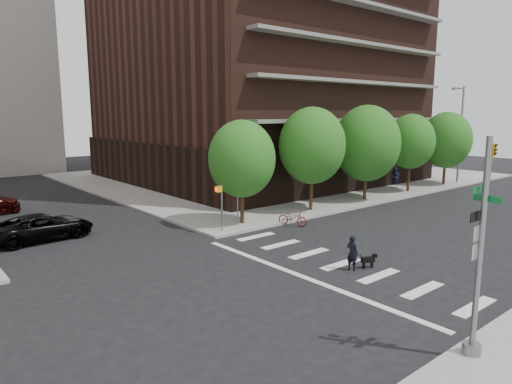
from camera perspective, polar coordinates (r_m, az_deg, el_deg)
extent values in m
plane|color=black|center=(19.04, 4.73, -10.84)|extent=(120.00, 120.00, 0.00)
cube|color=gray|center=(49.43, 2.57, 2.13)|extent=(39.00, 33.00, 0.15)
cube|color=silver|center=(18.20, 25.68, -12.82)|extent=(2.40, 0.50, 0.01)
cube|color=silver|center=(19.02, 20.11, -11.44)|extent=(2.40, 0.50, 0.01)
cube|color=silver|center=(20.01, 15.09, -10.11)|extent=(2.40, 0.50, 0.01)
cube|color=silver|center=(21.14, 10.61, -8.84)|extent=(2.40, 0.50, 0.01)
cube|color=silver|center=(22.40, 6.63, -7.66)|extent=(2.40, 0.50, 0.01)
cube|color=silver|center=(23.75, 3.11, -6.58)|extent=(2.40, 0.50, 0.01)
cube|color=silver|center=(25.19, 0.00, -5.60)|extent=(2.40, 0.50, 0.01)
cube|color=silver|center=(19.38, 5.81, -10.48)|extent=(0.30, 13.00, 0.01)
cube|color=black|center=(47.93, -0.03, 4.40)|extent=(25.50, 25.50, 4.00)
cube|color=maroon|center=(51.63, 18.36, 5.18)|extent=(1.40, 5.00, 0.20)
cylinder|color=#301E11|center=(27.39, -1.75, -1.55)|extent=(0.24, 0.24, 2.30)
sphere|color=#235B19|center=(26.98, -1.78, 4.18)|extent=(4.00, 4.00, 4.00)
cylinder|color=#301E11|center=(31.36, 6.90, 0.12)|extent=(0.24, 0.24, 2.60)
sphere|color=#235B19|center=(30.99, 7.02, 5.77)|extent=(4.50, 4.50, 4.50)
cylinder|color=#301E11|center=(35.94, 13.48, 0.92)|extent=(0.24, 0.24, 2.30)
sphere|color=#235B19|center=(35.60, 13.68, 5.93)|extent=(5.00, 5.00, 5.00)
cylinder|color=#301E11|center=(40.85, 18.54, 1.94)|extent=(0.24, 0.24, 2.60)
sphere|color=#235B19|center=(40.58, 18.76, 6.00)|extent=(4.00, 4.00, 4.00)
cylinder|color=#301E11|center=(46.06, 22.47, 2.36)|extent=(0.24, 0.24, 2.30)
sphere|color=#235B19|center=(45.81, 22.71, 6.02)|extent=(4.50, 4.50, 4.50)
cylinder|color=slate|center=(13.59, 26.23, -6.43)|extent=(0.16, 0.16, 6.00)
cylinder|color=slate|center=(14.60, 25.34, -17.25)|extent=(0.50, 0.50, 0.30)
imported|color=gold|center=(13.40, 27.41, 3.30)|extent=(0.16, 0.20, 1.00)
cube|color=#0A5926|center=(13.32, 26.16, 0.32)|extent=(0.75, 0.02, 0.18)
cube|color=#0A5926|center=(13.43, 26.92, -0.75)|extent=(0.02, 0.75, 0.18)
cube|color=black|center=(13.43, 26.05, -2.64)|extent=(0.90, 0.02, 0.28)
cube|color=silver|center=(13.54, 25.89, -4.71)|extent=(0.32, 0.02, 0.42)
cube|color=silver|center=(13.66, 25.73, -6.74)|extent=(0.32, 0.02, 0.42)
cylinder|color=slate|center=(25.64, -4.30, -2.03)|extent=(0.10, 0.10, 2.60)
cube|color=gold|center=(25.32, -4.70, 0.35)|extent=(0.32, 0.25, 0.32)
cylinder|color=slate|center=(26.95, -2.32, -1.86)|extent=(0.08, 0.08, 2.20)
cube|color=gold|center=(26.66, -2.14, -0.01)|extent=(0.64, 0.02, 0.64)
cylinder|color=slate|center=(47.43, 24.19, 6.51)|extent=(0.18, 0.18, 9.00)
cylinder|color=slate|center=(46.63, 24.07, 11.77)|extent=(1.80, 0.14, 0.14)
cube|color=slate|center=(45.83, 23.55, 11.73)|extent=(0.50, 0.22, 0.15)
imported|color=black|center=(26.98, -25.07, -3.95)|extent=(2.71, 5.27, 1.42)
imported|color=maroon|center=(27.58, 4.60, -3.23)|extent=(1.25, 1.96, 0.97)
imported|color=black|center=(20.25, 11.95, -7.46)|extent=(0.57, 0.38, 1.54)
cube|color=black|center=(20.76, 13.82, -8.21)|extent=(0.63, 0.42, 0.24)
cube|color=black|center=(20.88, 14.63, -7.72)|extent=(0.22, 0.20, 0.18)
cylinder|color=black|center=(21.01, 13.95, -8.72)|extent=(0.06, 0.06, 0.26)
cylinder|color=black|center=(20.67, 13.62, -9.02)|extent=(0.06, 0.06, 0.26)
imported|color=navy|center=(43.84, 17.04, 1.85)|extent=(0.88, 0.75, 1.58)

